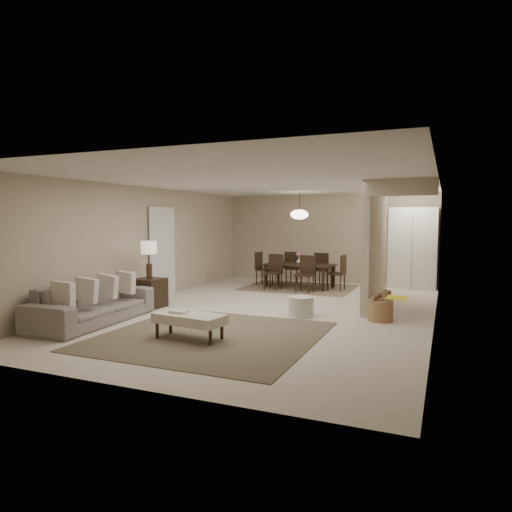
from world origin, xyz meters
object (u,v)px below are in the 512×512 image
at_px(sofa, 93,303).
at_px(side_table, 150,293).
at_px(dining_table, 299,276).
at_px(pantry_cabinet, 413,248).
at_px(round_pouf, 301,307).
at_px(ottoman_bench, 189,319).
at_px(wicker_basket, 381,311).

relative_size(sofa, side_table, 4.05).
bearing_deg(side_table, dining_table, 61.75).
bearing_deg(dining_table, side_table, -112.93).
height_order(pantry_cabinet, round_pouf, pantry_cabinet).
height_order(sofa, ottoman_bench, sofa).
height_order(ottoman_bench, side_table, side_table).
xyz_separation_m(sofa, wicker_basket, (4.57, 2.09, -0.17)).
height_order(pantry_cabinet, side_table, pantry_cabinet).
distance_m(round_pouf, wicker_basket, 1.41).
xyz_separation_m(ottoman_bench, wicker_basket, (2.46, 2.39, -0.12)).
bearing_deg(wicker_basket, dining_table, 127.97).
relative_size(ottoman_bench, wicker_basket, 2.62).
relative_size(ottoman_bench, dining_table, 0.64).
xyz_separation_m(side_table, dining_table, (2.01, 3.74, 0.02)).
height_order(pantry_cabinet, ottoman_bench, pantry_cabinet).
height_order(side_table, round_pouf, side_table).
bearing_deg(dining_table, sofa, -105.91).
bearing_deg(wicker_basket, ottoman_bench, -135.88).
xyz_separation_m(pantry_cabinet, round_pouf, (-1.63, -4.53, -0.86)).
bearing_deg(side_table, ottoman_bench, -42.18).
bearing_deg(sofa, dining_table, -24.67).
bearing_deg(sofa, round_pouf, -62.91).
bearing_deg(ottoman_bench, pantry_cabinet, 75.41).
bearing_deg(dining_table, ottoman_bench, -84.22).
distance_m(side_table, round_pouf, 3.14).
relative_size(wicker_basket, dining_table, 0.24).
bearing_deg(round_pouf, wicker_basket, 8.84).
bearing_deg(side_table, pantry_cabinet, 45.53).
relative_size(pantry_cabinet, dining_table, 1.18).
distance_m(pantry_cabinet, ottoman_bench, 7.26).
bearing_deg(side_table, round_pouf, 5.66).
relative_size(pantry_cabinet, wicker_basket, 4.86).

